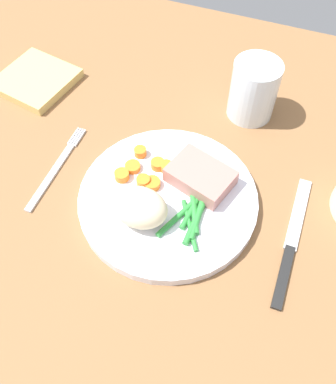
% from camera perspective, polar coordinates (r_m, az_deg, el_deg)
% --- Properties ---
extents(dining_table, '(1.20, 0.90, 0.02)m').
position_cam_1_polar(dining_table, '(0.62, 1.63, -0.17)').
color(dining_table, brown).
rests_on(dining_table, ground).
extents(dinner_plate, '(0.25, 0.25, 0.02)m').
position_cam_1_polar(dinner_plate, '(0.59, -0.00, -0.99)').
color(dinner_plate, white).
rests_on(dinner_plate, dining_table).
extents(meat_portion, '(0.10, 0.09, 0.03)m').
position_cam_1_polar(meat_portion, '(0.59, 4.45, 2.16)').
color(meat_portion, '#B2756B').
rests_on(meat_portion, dinner_plate).
extents(mashed_potatoes, '(0.08, 0.06, 0.05)m').
position_cam_1_polar(mashed_potatoes, '(0.54, -3.91, -2.11)').
color(mashed_potatoes, beige).
rests_on(mashed_potatoes, dinner_plate).
extents(carrot_slices, '(0.07, 0.07, 0.01)m').
position_cam_1_polar(carrot_slices, '(0.60, -3.25, 2.88)').
color(carrot_slices, orange).
rests_on(carrot_slices, dinner_plate).
extents(green_beans, '(0.06, 0.09, 0.01)m').
position_cam_1_polar(green_beans, '(0.56, 3.16, -3.54)').
color(green_beans, '#2D8C38').
rests_on(green_beans, dinner_plate).
extents(fork, '(0.01, 0.17, 0.00)m').
position_cam_1_polar(fork, '(0.65, -14.96, 3.20)').
color(fork, silver).
rests_on(fork, dining_table).
extents(knife, '(0.02, 0.21, 0.01)m').
position_cam_1_polar(knife, '(0.59, 16.45, -6.60)').
color(knife, black).
rests_on(knife, dining_table).
extents(water_glass, '(0.07, 0.07, 0.10)m').
position_cam_1_polar(water_glass, '(0.69, 11.49, 13.02)').
color(water_glass, silver).
rests_on(water_glass, dining_table).
extents(napkin, '(0.14, 0.14, 0.02)m').
position_cam_1_polar(napkin, '(0.79, -17.54, 14.36)').
color(napkin, '#DBBC6B').
rests_on(napkin, dining_table).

